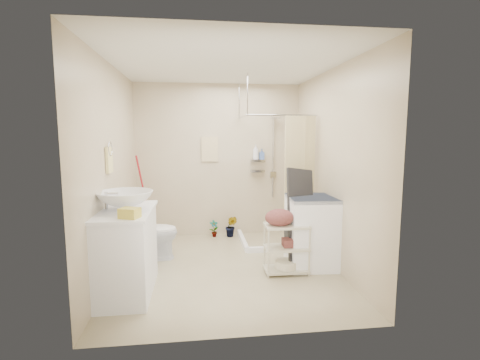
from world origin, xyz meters
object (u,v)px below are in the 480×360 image
(toilet, at_px, (150,232))
(washing_machine, at_px, (312,231))
(vanity, at_px, (126,252))
(laundry_rack, at_px, (286,244))

(toilet, height_order, washing_machine, washing_machine)
(vanity, distance_m, laundry_rack, 1.92)
(washing_machine, height_order, laundry_rack, washing_machine)
(washing_machine, bearing_deg, laundry_rack, -148.19)
(toilet, height_order, laundry_rack, toilet)
(vanity, height_order, laundry_rack, vanity)
(vanity, distance_m, washing_machine, 2.36)
(vanity, xyz_separation_m, washing_machine, (2.30, 0.54, -0.00))
(laundry_rack, bearing_deg, toilet, 158.65)
(vanity, xyz_separation_m, laundry_rack, (1.89, 0.33, -0.09))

